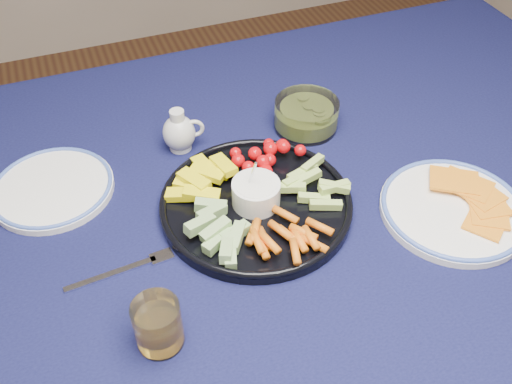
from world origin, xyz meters
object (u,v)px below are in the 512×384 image
object	(u,v)px
dining_table	(267,228)
side_plate_extra	(52,188)
cheese_plate	(453,208)
pickle_bowl	(306,116)
juice_tumbler	(158,327)
crudite_platter	(255,202)
creamer_pitcher	(180,132)

from	to	relation	value
dining_table	side_plate_extra	world-z (taller)	side_plate_extra
cheese_plate	dining_table	bearing A→B (deg)	151.24
pickle_bowl	juice_tumbler	world-z (taller)	juice_tumbler
juice_tumbler	crudite_platter	bearing A→B (deg)	41.98
dining_table	creamer_pitcher	xyz separation A→B (m)	(-0.11, 0.18, 0.13)
crudite_platter	side_plate_extra	world-z (taller)	crudite_platter
creamer_pitcher	cheese_plate	world-z (taller)	creamer_pitcher
dining_table	crudite_platter	world-z (taller)	crudite_platter
dining_table	side_plate_extra	bearing A→B (deg)	157.80
cheese_plate	side_plate_extra	xyz separation A→B (m)	(-0.63, 0.30, -0.00)
juice_tumbler	cheese_plate	bearing A→B (deg)	7.03
crudite_platter	cheese_plate	bearing A→B (deg)	-22.29
pickle_bowl	juice_tumbler	xyz separation A→B (m)	(-0.39, -0.37, 0.01)
dining_table	creamer_pitcher	size ratio (longest dim) A/B	19.24
dining_table	side_plate_extra	xyz separation A→B (m)	(-0.35, 0.14, 0.10)
crudite_platter	cheese_plate	xyz separation A→B (m)	(0.31, -0.13, -0.01)
cheese_plate	crudite_platter	bearing A→B (deg)	157.71
dining_table	cheese_plate	size ratio (longest dim) A/B	6.76
creamer_pitcher	side_plate_extra	xyz separation A→B (m)	(-0.25, -0.04, -0.03)
cheese_plate	creamer_pitcher	bearing A→B (deg)	139.11
crudite_platter	cheese_plate	size ratio (longest dim) A/B	1.34
cheese_plate	juice_tumbler	world-z (taller)	juice_tumbler
pickle_bowl	side_plate_extra	world-z (taller)	pickle_bowl
pickle_bowl	cheese_plate	world-z (taller)	pickle_bowl
juice_tumbler	creamer_pitcher	bearing A→B (deg)	70.76
crudite_platter	juice_tumbler	xyz separation A→B (m)	(-0.21, -0.19, 0.02)
crudite_platter	creamer_pitcher	world-z (taller)	crudite_platter
dining_table	creamer_pitcher	bearing A→B (deg)	120.76
dining_table	juice_tumbler	bearing A→B (deg)	-138.71
crudite_platter	side_plate_extra	xyz separation A→B (m)	(-0.32, 0.17, -0.01)
crudite_platter	pickle_bowl	world-z (taller)	crudite_platter
pickle_bowl	crudite_platter	bearing A→B (deg)	-134.29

